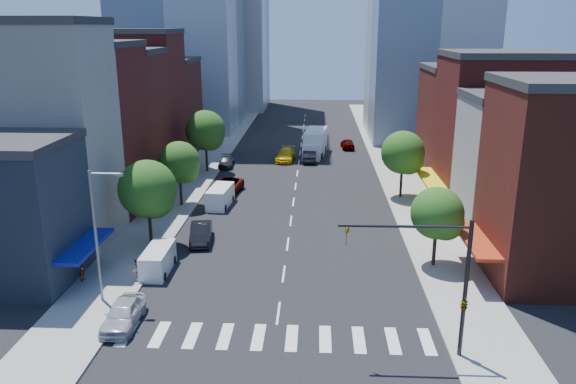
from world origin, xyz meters
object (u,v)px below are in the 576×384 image
(parked_car_front, at_px, (123,313))
(traffic_car_oncoming, at_px, (310,156))
(parked_car_second, at_px, (201,233))
(parked_car_rear, at_px, (226,162))
(box_truck, at_px, (315,144))
(cargo_van_near, at_px, (158,261))
(pedestrian_near, at_px, (82,270))
(traffic_car_far, at_px, (348,144))
(taxi, at_px, (286,155))
(pedestrian_far, at_px, (137,270))
(cargo_van_far, at_px, (220,197))
(parked_car_third, at_px, (227,187))

(parked_car_front, relative_size, traffic_car_oncoming, 0.96)
(parked_car_second, bearing_deg, parked_car_rear, 86.33)
(parked_car_front, relative_size, box_truck, 0.52)
(cargo_van_near, distance_m, pedestrian_near, 5.38)
(parked_car_rear, bearing_deg, traffic_car_far, 33.33)
(parked_car_second, bearing_deg, parked_car_front, -105.96)
(parked_car_front, relative_size, traffic_car_far, 1.06)
(parked_car_rear, relative_size, taxi, 0.80)
(traffic_car_oncoming, height_order, pedestrian_far, pedestrian_far)
(traffic_car_far, relative_size, pedestrian_near, 2.74)
(cargo_van_near, xyz_separation_m, cargo_van_far, (1.99, 16.33, 0.08))
(taxi, distance_m, pedestrian_near, 41.03)
(parked_car_front, distance_m, cargo_van_near, 7.83)
(parked_car_rear, distance_m, box_truck, 13.93)
(parked_car_second, distance_m, parked_car_rear, 26.85)
(box_truck, distance_m, pedestrian_near, 45.83)
(cargo_van_near, distance_m, traffic_car_oncoming, 38.30)
(cargo_van_near, xyz_separation_m, traffic_car_oncoming, (11.00, 36.68, -0.12))
(parked_car_front, relative_size, pedestrian_near, 2.90)
(pedestrian_near, bearing_deg, parked_car_rear, -10.46)
(parked_car_rear, bearing_deg, pedestrian_far, -94.93)
(taxi, bearing_deg, pedestrian_far, -97.46)
(parked_car_second, relative_size, box_truck, 0.53)
(parked_car_third, distance_m, traffic_car_oncoming, 18.19)
(parked_car_second, relative_size, pedestrian_near, 2.99)
(parked_car_third, distance_m, pedestrian_far, 22.92)
(parked_car_front, bearing_deg, parked_car_third, 85.21)
(parked_car_rear, bearing_deg, parked_car_third, -84.04)
(traffic_car_far, distance_m, pedestrian_far, 50.50)
(parked_car_rear, distance_m, cargo_van_far, 16.94)
(traffic_car_oncoming, distance_m, pedestrian_near, 41.85)
(parked_car_rear, height_order, traffic_car_oncoming, traffic_car_oncoming)
(parked_car_second, relative_size, parked_car_third, 0.84)
(traffic_car_oncoming, bearing_deg, parked_car_rear, 19.58)
(parked_car_second, xyz_separation_m, cargo_van_near, (-2.00, -6.38, 0.13))
(parked_car_third, distance_m, taxi, 17.13)
(cargo_van_near, bearing_deg, parked_car_front, -90.32)
(parked_car_third, height_order, pedestrian_far, pedestrian_far)
(parked_car_third, height_order, traffic_car_far, parked_car_third)
(traffic_car_far, height_order, pedestrian_near, pedestrian_near)
(parked_car_second, xyz_separation_m, parked_car_third, (0.00, 14.50, 0.01))
(parked_car_third, height_order, cargo_van_near, cargo_van_near)
(parked_car_third, xyz_separation_m, cargo_van_near, (-2.00, -20.88, 0.12))
(taxi, xyz_separation_m, traffic_car_far, (8.94, 8.45, -0.06))
(taxi, bearing_deg, pedestrian_near, -102.88)
(taxi, height_order, box_truck, box_truck)
(parked_car_rear, bearing_deg, traffic_car_oncoming, 14.48)
(cargo_van_near, bearing_deg, box_truck, 73.69)
(parked_car_front, distance_m, taxi, 45.52)
(traffic_car_far, bearing_deg, pedestrian_far, 65.19)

